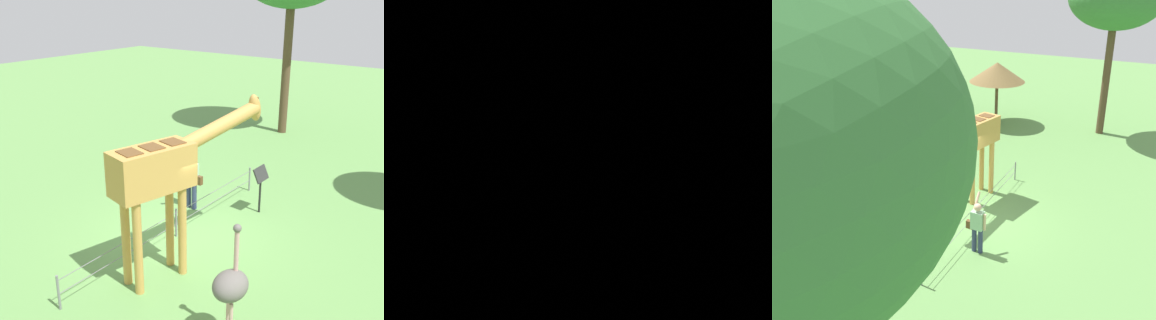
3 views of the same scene
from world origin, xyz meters
TOP-DOWN VIEW (x-y plane):
  - ground_plane at (0.00, 0.00)m, footprint 60.00×60.00m
  - giraffe at (-1.29, -0.70)m, footprint 3.88×1.35m
  - visitor at (1.48, 0.80)m, footprint 0.59×0.58m
  - zebra at (-6.55, -5.71)m, footprint 1.32×1.63m
  - ostrich at (-2.28, -2.91)m, footprint 0.70×0.56m
  - shade_hut_near at (-9.63, -3.20)m, footprint 2.87×2.87m
  - shade_hut_far at (-4.89, -7.44)m, footprint 3.06×3.06m
  - shade_hut_aside at (-8.15, -6.06)m, footprint 2.93×2.93m
  - tree_west at (-10.41, 2.07)m, footprint 4.26×4.26m
  - info_sign at (2.41, -0.83)m, footprint 0.56×0.21m
  - wire_fence at (0.00, 0.14)m, footprint 7.05×0.05m

SIDE VIEW (x-z plane):
  - ground_plane at x=0.00m, z-range 0.00..0.00m
  - wire_fence at x=0.00m, z-range 0.03..0.78m
  - visitor at x=1.48m, z-range 0.03..1.78m
  - info_sign at x=2.41m, z-range 0.29..1.61m
  - zebra at x=-6.55m, z-range 0.33..1.99m
  - ostrich at x=-2.28m, z-range 0.05..2.30m
  - giraffe at x=-1.29m, z-range 0.54..4.14m
  - shade_hut_aside at x=-8.15m, z-range 1.09..4.15m
  - shade_hut_near at x=-9.63m, z-range 1.10..4.29m
  - shade_hut_far at x=-4.89m, z-range 1.22..4.50m
  - tree_west at x=-10.41m, z-range 2.44..10.39m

